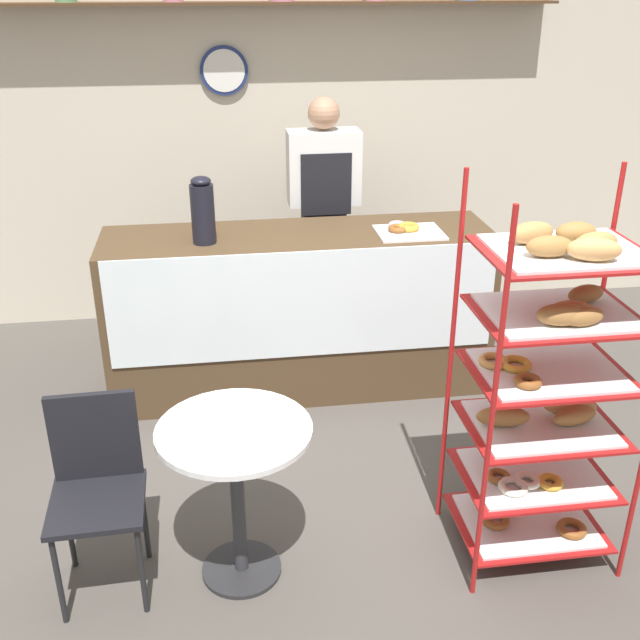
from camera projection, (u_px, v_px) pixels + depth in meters
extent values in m
plane|color=#4C4742|center=(334.00, 523.00, 3.60)|extent=(14.00, 14.00, 0.00)
cube|color=beige|center=(278.00, 134.00, 5.38)|extent=(10.00, 0.06, 2.70)
cube|color=#4C331E|center=(276.00, 3.00, 4.88)|extent=(3.79, 0.24, 0.02)
cylinder|color=navy|center=(224.00, 70.00, 5.10)|extent=(0.33, 0.03, 0.33)
cylinder|color=white|center=(224.00, 71.00, 5.08)|extent=(0.28, 0.00, 0.28)
cube|color=#4C3823|center=(299.00, 312.00, 4.62)|extent=(2.32, 0.62, 1.01)
cube|color=silver|center=(306.00, 305.00, 4.26)|extent=(2.23, 0.01, 0.65)
cylinder|color=#A51919|center=(491.00, 422.00, 2.84)|extent=(0.02, 0.02, 1.71)
cylinder|color=#A51919|center=(451.00, 359.00, 3.30)|extent=(0.02, 0.02, 1.71)
cylinder|color=#A51919|center=(592.00, 350.00, 3.39)|extent=(0.02, 0.02, 1.71)
cube|color=#A51919|center=(526.00, 522.00, 3.42)|extent=(0.64, 0.49, 0.01)
cube|color=silver|center=(526.00, 520.00, 3.42)|extent=(0.57, 0.44, 0.01)
torus|color=brown|center=(572.00, 529.00, 3.33)|extent=(0.13, 0.13, 0.04)
torus|color=brown|center=(495.00, 520.00, 3.39)|extent=(0.13, 0.13, 0.03)
torus|color=tan|center=(501.00, 506.00, 3.47)|extent=(0.11, 0.11, 0.04)
cube|color=#A51919|center=(533.00, 476.00, 3.31)|extent=(0.64, 0.49, 0.01)
cube|color=silver|center=(533.00, 473.00, 3.31)|extent=(0.57, 0.44, 0.01)
torus|color=silver|center=(513.00, 487.00, 3.19)|extent=(0.13, 0.13, 0.03)
torus|color=brown|center=(498.00, 476.00, 3.26)|extent=(0.10, 0.10, 0.03)
torus|color=silver|center=(527.00, 481.00, 3.23)|extent=(0.12, 0.12, 0.03)
torus|color=gold|center=(550.00, 482.00, 3.22)|extent=(0.11, 0.11, 0.03)
cube|color=#A51919|center=(540.00, 426.00, 3.20)|extent=(0.64, 0.49, 0.01)
cube|color=silver|center=(540.00, 423.00, 3.20)|extent=(0.57, 0.44, 0.01)
ellipsoid|color=olive|center=(503.00, 416.00, 3.15)|extent=(0.24, 0.12, 0.09)
ellipsoid|color=olive|center=(574.00, 416.00, 3.17)|extent=(0.22, 0.11, 0.08)
ellipsoid|color=tan|center=(570.00, 406.00, 3.23)|extent=(0.24, 0.13, 0.09)
cube|color=#A51919|center=(548.00, 372.00, 3.09)|extent=(0.64, 0.49, 0.01)
cube|color=silver|center=(548.00, 370.00, 3.09)|extent=(0.57, 0.44, 0.01)
torus|color=brown|center=(528.00, 381.00, 2.95)|extent=(0.11, 0.11, 0.03)
torus|color=tan|center=(493.00, 361.00, 3.11)|extent=(0.13, 0.13, 0.03)
torus|color=gold|center=(516.00, 364.00, 3.09)|extent=(0.13, 0.13, 0.03)
cube|color=#A51919|center=(556.00, 315.00, 2.98)|extent=(0.64, 0.49, 0.01)
cube|color=silver|center=(557.00, 312.00, 2.98)|extent=(0.57, 0.44, 0.01)
ellipsoid|color=olive|center=(584.00, 317.00, 2.84)|extent=(0.18, 0.10, 0.07)
ellipsoid|color=olive|center=(586.00, 294.00, 3.04)|extent=(0.18, 0.13, 0.07)
ellipsoid|color=#B27F47|center=(571.00, 308.00, 2.92)|extent=(0.17, 0.09, 0.06)
ellipsoid|color=olive|center=(561.00, 315.00, 2.84)|extent=(0.20, 0.12, 0.09)
cube|color=#A51919|center=(565.00, 253.00, 2.87)|extent=(0.64, 0.49, 0.01)
cube|color=silver|center=(566.00, 250.00, 2.87)|extent=(0.57, 0.44, 0.01)
ellipsoid|color=tan|center=(594.00, 249.00, 2.73)|extent=(0.21, 0.14, 0.09)
ellipsoid|color=#B27F47|center=(532.00, 233.00, 2.90)|extent=(0.21, 0.13, 0.09)
ellipsoid|color=olive|center=(549.00, 246.00, 2.77)|extent=(0.18, 0.10, 0.08)
ellipsoid|color=olive|center=(576.00, 232.00, 2.91)|extent=(0.17, 0.11, 0.08)
ellipsoid|color=#B27F47|center=(596.00, 242.00, 2.81)|extent=(0.19, 0.11, 0.08)
cube|color=#282833|center=(323.00, 274.00, 5.18)|extent=(0.28, 0.19, 1.02)
cube|color=silver|center=(324.00, 167.00, 4.86)|extent=(0.47, 0.22, 0.48)
cube|color=black|center=(326.00, 185.00, 4.80)|extent=(0.33, 0.01, 0.40)
sphere|color=tan|center=(324.00, 113.00, 4.72)|extent=(0.20, 0.20, 0.20)
cylinder|color=#262628|center=(242.00, 569.00, 3.31)|extent=(0.35, 0.35, 0.02)
cylinder|color=#333338|center=(238.00, 503.00, 3.16)|extent=(0.06, 0.06, 0.70)
cylinder|color=white|center=(234.00, 431.00, 3.01)|extent=(0.64, 0.64, 0.02)
cylinder|color=black|center=(59.00, 580.00, 2.96)|extent=(0.02, 0.02, 0.44)
cylinder|color=black|center=(142.00, 570.00, 3.01)|extent=(0.02, 0.02, 0.44)
cylinder|color=black|center=(69.00, 527.00, 3.25)|extent=(0.02, 0.02, 0.44)
cylinder|color=black|center=(145.00, 518.00, 3.30)|extent=(0.02, 0.02, 0.44)
cube|color=black|center=(97.00, 503.00, 3.04)|extent=(0.39, 0.39, 0.03)
cube|color=black|center=(95.00, 436.00, 3.10)|extent=(0.36, 0.04, 0.40)
cylinder|color=black|center=(203.00, 214.00, 4.19)|extent=(0.13, 0.13, 0.34)
ellipsoid|color=black|center=(201.00, 181.00, 4.11)|extent=(0.11, 0.11, 0.05)
cube|color=silver|center=(410.00, 232.00, 4.41)|extent=(0.39, 0.32, 0.01)
torus|color=#EAB2C1|center=(397.00, 225.00, 4.47)|extent=(0.11, 0.11, 0.03)
torus|color=gold|center=(409.00, 227.00, 4.42)|extent=(0.13, 0.13, 0.04)
torus|color=brown|center=(398.00, 228.00, 4.40)|extent=(0.11, 0.11, 0.03)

